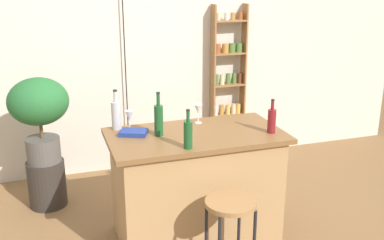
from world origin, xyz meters
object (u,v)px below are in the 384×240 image
at_px(spice_shelf, 228,87).
at_px(bottle_sauce_amber, 159,119).
at_px(bar_stool, 230,220).
at_px(bottle_soda_blue, 188,134).
at_px(bottle_olive_oil, 116,115).
at_px(cookbook, 134,133).
at_px(wine_glass_left, 129,116).
at_px(plant_stool, 47,183).
at_px(wine_glass_center, 198,110).
at_px(potted_plant, 39,110).
at_px(bottle_vinegar, 272,120).

bearing_deg(spice_shelf, bottle_sauce_amber, -129.29).
distance_m(bar_stool, bottle_soda_blue, 0.68).
height_order(bottle_olive_oil, cookbook, bottle_olive_oil).
xyz_separation_m(bottle_olive_oil, cookbook, (0.10, -0.18, -0.11)).
distance_m(spice_shelf, wine_glass_left, 1.88).
bearing_deg(plant_stool, spice_shelf, 15.10).
distance_m(wine_glass_left, wine_glass_center, 0.59).
height_order(plant_stool, potted_plant, potted_plant).
height_order(bottle_vinegar, wine_glass_left, bottle_vinegar).
relative_size(bottle_vinegar, wine_glass_center, 1.69).
xyz_separation_m(plant_stool, cookbook, (0.70, -0.82, 0.71)).
bearing_deg(wine_glass_left, potted_plant, 135.04).
height_order(bottle_olive_oil, wine_glass_left, bottle_olive_oil).
bearing_deg(plant_stool, wine_glass_center, -28.41).
xyz_separation_m(potted_plant, wine_glass_left, (0.70, -0.70, 0.08)).
relative_size(bottle_vinegar, wine_glass_left, 1.69).
bearing_deg(bar_stool, plant_stool, 128.06).
bearing_deg(cookbook, plant_stool, 154.53).
relative_size(bottle_sauce_amber, wine_glass_left, 2.14).
height_order(bottle_soda_blue, cookbook, bottle_soda_blue).
relative_size(bottle_soda_blue, bottle_sauce_amber, 0.84).
bearing_deg(wine_glass_center, plant_stool, 151.59).
bearing_deg(bottle_soda_blue, spice_shelf, 59.47).
height_order(spice_shelf, plant_stool, spice_shelf).
xyz_separation_m(bottle_olive_oil, wine_glass_left, (0.10, -0.05, -0.01)).
relative_size(spice_shelf, bottle_sauce_amber, 5.17).
height_order(plant_stool, wine_glass_left, wine_glass_left).
bearing_deg(bottle_soda_blue, bottle_olive_oil, 125.74).
xyz_separation_m(bottle_vinegar, wine_glass_center, (-0.48, 0.42, 0.01)).
relative_size(spice_shelf, cookbook, 8.65).
height_order(spice_shelf, potted_plant, spice_shelf).
bearing_deg(bottle_vinegar, wine_glass_center, 138.75).
height_order(bar_stool, bottle_soda_blue, bottle_soda_blue).
relative_size(spice_shelf, wine_glass_left, 11.08).
distance_m(spice_shelf, bottle_vinegar, 1.71).
bearing_deg(wine_glass_center, potted_plant, 151.59).
distance_m(plant_stool, bottle_olive_oil, 1.20).
bearing_deg(bar_stool, bottle_vinegar, 40.44).
xyz_separation_m(spice_shelf, wine_glass_left, (-1.39, -1.26, 0.15)).
bearing_deg(bottle_olive_oil, wine_glass_left, -29.65).
xyz_separation_m(bar_stool, wine_glass_center, (0.06, 0.87, 0.56)).
height_order(bar_stool, bottle_sauce_amber, bottle_sauce_amber).
distance_m(bottle_olive_oil, bottle_sauce_amber, 0.39).
xyz_separation_m(bottle_olive_oil, bottle_vinegar, (1.16, -0.47, -0.02)).
height_order(potted_plant, bottle_sauce_amber, bottle_sauce_amber).
relative_size(bottle_soda_blue, bottle_olive_oil, 0.89).
bearing_deg(spice_shelf, bottle_vinegar, -100.78).
distance_m(potted_plant, cookbook, 1.08).
relative_size(bar_stool, wine_glass_left, 3.82).
xyz_separation_m(potted_plant, bottle_sauce_amber, (0.89, -0.89, 0.09)).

